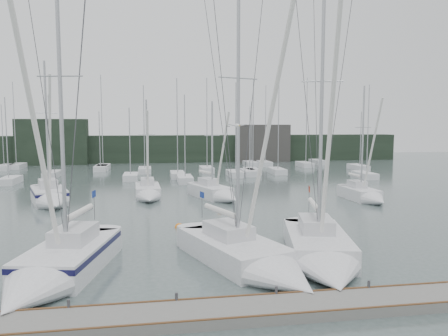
# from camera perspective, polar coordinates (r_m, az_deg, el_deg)

# --- Properties ---
(ground) EXTENTS (160.00, 160.00, 0.00)m
(ground) POSITION_cam_1_polar(r_m,az_deg,el_deg) (21.84, -1.44, -13.47)
(ground) COLOR #455452
(ground) RESTS_ON ground
(dock) EXTENTS (24.00, 2.00, 0.40)m
(dock) POSITION_cam_1_polar(r_m,az_deg,el_deg) (17.18, 1.01, -18.28)
(dock) COLOR #63635F
(dock) RESTS_ON ground
(far_treeline) EXTENTS (90.00, 4.00, 5.00)m
(far_treeline) POSITION_cam_1_polar(r_m,az_deg,el_deg) (82.60, -7.47, 2.51)
(far_treeline) COLOR black
(far_treeline) RESTS_ON ground
(far_building_left) EXTENTS (12.00, 3.00, 8.00)m
(far_building_left) POSITION_cam_1_polar(r_m,az_deg,el_deg) (82.29, -21.51, 3.19)
(far_building_left) COLOR black
(far_building_left) RESTS_ON ground
(far_building_right) EXTENTS (10.00, 3.00, 7.00)m
(far_building_right) POSITION_cam_1_polar(r_m,az_deg,el_deg) (83.16, 5.08, 3.25)
(far_building_right) COLOR #3C3A37
(far_building_right) RESTS_ON ground
(mast_forest) EXTENTS (56.24, 25.30, 14.79)m
(mast_forest) POSITION_cam_1_polar(r_m,az_deg,el_deg) (64.53, -3.94, -0.17)
(mast_forest) COLOR silver
(mast_forest) RESTS_ON ground
(sailboat_near_left) EXTENTS (5.07, 10.23, 15.89)m
(sailboat_near_left) POSITION_cam_1_polar(r_m,az_deg,el_deg) (21.69, -21.27, -12.22)
(sailboat_near_left) COLOR silver
(sailboat_near_left) RESTS_ON ground
(sailboat_near_center) EXTENTS (6.33, 10.40, 16.13)m
(sailboat_near_center) POSITION_cam_1_polar(r_m,az_deg,el_deg) (21.65, 4.16, -12.09)
(sailboat_near_center) COLOR silver
(sailboat_near_center) RESTS_ON ground
(sailboat_near_right) EXTENTS (5.26, 10.42, 15.91)m
(sailboat_near_right) POSITION_cam_1_polar(r_m,az_deg,el_deg) (22.91, 12.84, -11.13)
(sailboat_near_right) COLOR silver
(sailboat_near_right) RESTS_ON ground
(sailboat_mid_a) EXTENTS (5.08, 8.24, 13.60)m
(sailboat_mid_a) POSITION_cam_1_polar(r_m,az_deg,el_deg) (41.71, -21.68, -3.61)
(sailboat_mid_a) COLOR silver
(sailboat_mid_a) RESTS_ON ground
(sailboat_mid_b) EXTENTS (2.62, 7.72, 10.26)m
(sailboat_mid_b) POSITION_cam_1_polar(r_m,az_deg,el_deg) (42.65, -9.88, -3.29)
(sailboat_mid_b) COLOR silver
(sailboat_mid_b) RESTS_ON ground
(sailboat_mid_c) EXTENTS (4.76, 7.82, 10.06)m
(sailboat_mid_c) POSITION_cam_1_polar(r_m,az_deg,el_deg) (41.67, -0.88, -3.38)
(sailboat_mid_c) COLOR silver
(sailboat_mid_c) RESTS_ON ground
(sailboat_mid_e) EXTENTS (2.50, 6.62, 11.42)m
(sailboat_mid_e) POSITION_cam_1_polar(r_m,az_deg,el_deg) (42.66, 18.04, -3.48)
(sailboat_mid_e) COLOR silver
(sailboat_mid_e) RESTS_ON ground
(buoy_a) EXTENTS (0.62, 0.62, 0.62)m
(buoy_a) POSITION_cam_1_polar(r_m,az_deg,el_deg) (30.84, -5.88, -7.73)
(buoy_a) COLOR orange
(buoy_a) RESTS_ON ground
(buoy_b) EXTENTS (0.50, 0.50, 0.50)m
(buoy_b) POSITION_cam_1_polar(r_m,az_deg,el_deg) (36.06, -0.54, -5.71)
(buoy_b) COLOR orange
(buoy_b) RESTS_ON ground
(seagull) EXTENTS (0.96, 0.47, 0.19)m
(seagull) POSITION_cam_1_polar(r_m,az_deg,el_deg) (20.81, 1.75, 5.55)
(seagull) COLOR white
(seagull) RESTS_ON ground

